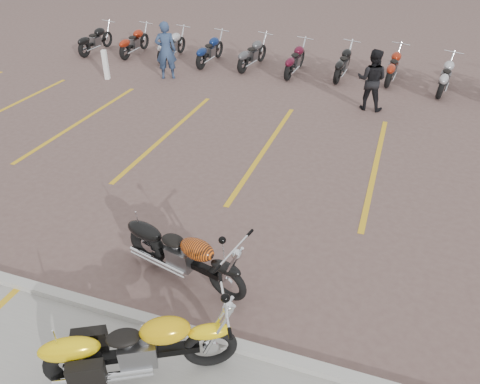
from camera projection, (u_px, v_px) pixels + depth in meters
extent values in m
plane|color=brown|center=(201.00, 243.00, 8.50)|extent=(100.00, 100.00, 0.00)
cube|color=#ADAAA3|center=(147.00, 320.00, 6.87)|extent=(60.00, 0.18, 0.12)
torus|color=black|center=(210.00, 347.00, 6.10)|extent=(0.68, 0.45, 0.71)
torus|color=black|center=(75.00, 365.00, 5.86)|extent=(0.75, 0.53, 0.76)
cube|color=black|center=(143.00, 352.00, 5.95)|extent=(1.32, 0.80, 0.11)
cube|color=slate|center=(138.00, 350.00, 5.90)|extent=(0.56, 0.51, 0.37)
ellipsoid|color=#DFAA0B|center=(165.00, 328.00, 5.78)|extent=(0.73, 0.61, 0.33)
ellipsoid|color=black|center=(124.00, 336.00, 5.73)|extent=(0.51, 0.46, 0.13)
torus|color=black|center=(229.00, 282.00, 7.15)|extent=(0.69, 0.28, 0.69)
torus|color=black|center=(149.00, 245.00, 7.92)|extent=(0.75, 0.35, 0.73)
cube|color=black|center=(187.00, 260.00, 7.50)|extent=(1.36, 0.46, 0.11)
cube|color=slate|center=(184.00, 256.00, 7.49)|extent=(0.51, 0.42, 0.36)
ellipsoid|color=black|center=(200.00, 248.00, 7.16)|extent=(0.68, 0.48, 0.32)
ellipsoid|color=black|center=(176.00, 239.00, 7.41)|extent=(0.47, 0.37, 0.13)
imported|color=navy|center=(166.00, 50.00, 15.84)|extent=(0.83, 0.71, 1.91)
imported|color=black|center=(372.00, 80.00, 13.49)|extent=(0.92, 0.75, 1.77)
cube|color=white|center=(106.00, 65.00, 16.00)|extent=(0.18, 0.18, 1.00)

